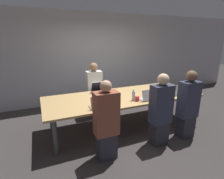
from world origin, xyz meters
The scene contains 15 objects.
ground_plane centered at (0.00, 0.00, 0.00)m, with size 24.00×24.00×0.00m, color #383333.
curtain_wall centered at (0.00, 2.05, 1.40)m, with size 12.00×0.06×2.80m.
conference_table centered at (0.00, 0.00, 0.69)m, with size 3.54×1.32×0.74m.
laptop_near_midright centered at (0.35, -0.47, 0.81)m, with size 0.34×0.23×0.23m.
person_near_midright centered at (0.31, -0.94, 0.68)m, with size 0.40×0.24×1.41m.
cup_near_midright centered at (0.11, -0.42, 0.79)m, with size 0.09×0.09×0.10m.
bottle_near_midright centered at (0.05, -0.35, 0.85)m, with size 0.07×0.07×0.24m.
laptop_near_right centered at (1.03, -0.43, 0.82)m, with size 0.33×0.25×0.25m.
person_near_right centered at (0.99, -0.95, 0.69)m, with size 0.40×0.24×1.42m.
cup_near_right centered at (0.76, -0.41, 0.80)m, with size 0.08×0.08×0.10m.
laptop_far_midleft centered at (-0.43, 0.48, 0.82)m, with size 0.36×0.27×0.26m.
person_far_midleft centered at (-0.42, 0.89, 0.69)m, with size 0.40×0.24×1.41m.
laptop_near_left centered at (-0.75, -0.47, 0.81)m, with size 0.36×0.24×0.24m.
person_near_left centered at (-0.79, -0.93, 0.67)m, with size 0.40×0.24×1.39m.
stapler centered at (-0.41, -0.09, 0.77)m, with size 0.11×0.15×0.05m.
Camera 1 is at (-1.75, -3.39, 2.01)m, focal length 28.00 mm.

